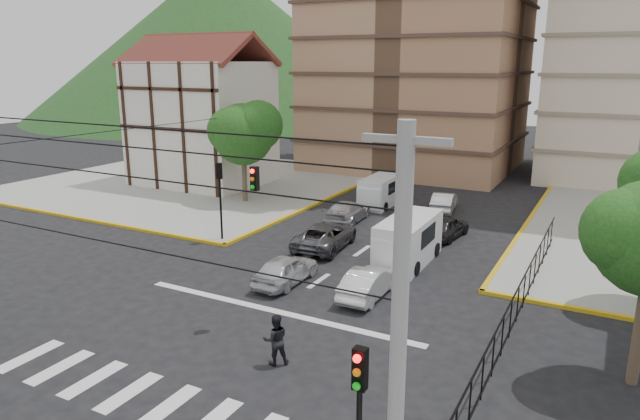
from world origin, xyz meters
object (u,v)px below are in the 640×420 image
Objects in this scene: traffic_light_nw at (220,188)px; pedestrian_crosswalk at (276,340)px; van_right_lane at (407,242)px; car_white_front_right at (369,282)px; van_left_lane at (380,192)px; traffic_light_se at (359,413)px; car_silver_front_left at (286,269)px.

traffic_light_nw reaches higher than pedestrian_crosswalk.
car_white_front_right is at bearing -90.55° from van_right_lane.
van_left_lane is at bearing -70.10° from car_white_front_right.
traffic_light_se is 8.04m from pedestrian_crosswalk.
van_right_lane is at bearing -90.93° from car_white_front_right.
van_right_lane is 1.31× the size of car_white_front_right.
traffic_light_se and traffic_light_nw have the same top height.
traffic_light_se is 0.94× the size of van_left_lane.
pedestrian_crosswalk is at bearing 85.27° from car_white_front_right.
pedestrian_crosswalk is (-5.50, 5.43, -2.21)m from traffic_light_se.
van_left_lane is at bearing -83.32° from car_silver_front_left.
van_left_lane is 2.58× the size of pedestrian_crosswalk.
traffic_light_nw is (-15.60, 15.60, 0.00)m from traffic_light_se.
traffic_light_nw reaches higher than car_white_front_right.
van_right_lane is 6.53m from car_silver_front_left.
van_right_lane is at bearing -127.83° from car_silver_front_left.
car_silver_front_left is 1.00× the size of car_white_front_right.
car_silver_front_left is (1.76, -15.70, -0.34)m from van_left_lane.
traffic_light_nw is 2.44× the size of pedestrian_crosswalk.
traffic_light_nw is 13.05m from van_left_lane.
van_right_lane is at bearing -133.75° from pedestrian_crosswalk.
pedestrian_crosswalk reaches higher than car_silver_front_left.
traffic_light_nw is 14.50m from pedestrian_crosswalk.
van_right_lane is 2.89× the size of pedestrian_crosswalk.
car_white_front_right is (5.76, -15.33, -0.36)m from van_left_lane.
car_silver_front_left is (-9.03, 11.85, -2.43)m from traffic_light_se.
traffic_light_nw is 0.94× the size of van_left_lane.
car_white_front_right is 2.20× the size of pedestrian_crosswalk.
car_white_front_right is at bearing -174.44° from car_silver_front_left.
car_white_front_right is at bearing -135.31° from pedestrian_crosswalk.
car_silver_front_left is at bearing -102.50° from pedestrian_crosswalk.
car_white_front_right is 6.81m from pedestrian_crosswalk.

